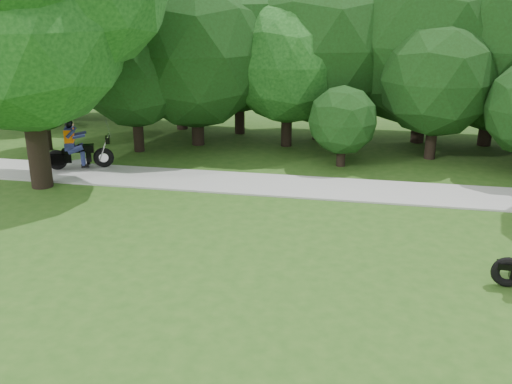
{
  "coord_description": "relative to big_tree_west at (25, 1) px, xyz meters",
  "views": [
    {
      "loc": [
        -0.3,
        -9.51,
        5.93
      ],
      "look_at": [
        -3.05,
        4.7,
        0.91
      ],
      "focal_mm": 40.0,
      "sensor_mm": 36.0,
      "label": 1
    }
  ],
  "objects": [
    {
      "name": "ground",
      "position": [
        10.54,
        -6.85,
        -5.76
      ],
      "size": [
        100.0,
        100.0,
        0.0
      ],
      "primitive_type": "plane",
      "color": "#275117",
      "rests_on": "ground"
    },
    {
      "name": "touring_motorcycle",
      "position": [
        0.27,
        1.56,
        -5.05
      ],
      "size": [
        2.25,
        1.32,
        1.78
      ],
      "rotation": [
        0.0,
        0.0,
        0.38
      ],
      "color": "black",
      "rests_on": "walkway"
    },
    {
      "name": "tree_line",
      "position": [
        10.9,
        7.66,
        -2.03
      ],
      "size": [
        40.05,
        11.47,
        7.68
      ],
      "color": "black",
      "rests_on": "ground"
    },
    {
      "name": "walkway",
      "position": [
        10.54,
        1.15,
        -5.73
      ],
      "size": [
        60.0,
        2.2,
        0.06
      ],
      "primitive_type": "cube",
      "color": "#A4A49F",
      "rests_on": "ground"
    },
    {
      "name": "big_tree_west",
      "position": [
        0.0,
        0.0,
        0.0
      ],
      "size": [
        8.64,
        6.56,
        9.96
      ],
      "color": "black",
      "rests_on": "ground"
    }
  ]
}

